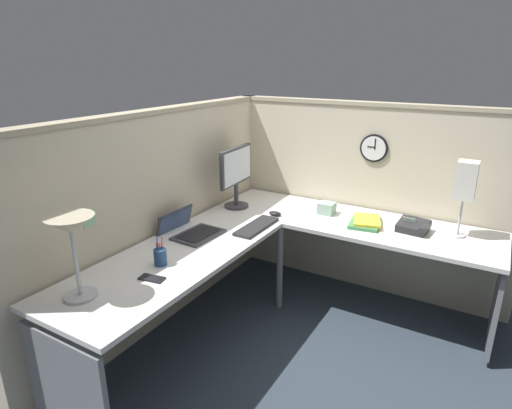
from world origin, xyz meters
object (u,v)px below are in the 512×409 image
monitor (236,173)px  pen_cup (160,257)px  laptop (188,230)px  desk_lamp_paper (466,183)px  cell_phone (152,278)px  tissue_box (327,208)px  desk_lamp_dome (71,232)px  keyboard (257,226)px  wall_clock (374,148)px  book_stack (366,222)px  office_phone (414,227)px  computer_mouse (275,214)px

monitor → pen_cup: size_ratio=2.78×
laptop → desk_lamp_paper: desk_lamp_paper is taller
cell_phone → tissue_box: size_ratio=1.20×
pen_cup → desk_lamp_paper: desk_lamp_paper is taller
desk_lamp_dome → cell_phone: size_ratio=3.09×
keyboard → wall_clock: wall_clock is taller
monitor → wall_clock: wall_clock is taller
keyboard → pen_cup: bearing=165.6°
monitor → laptop: (-0.65, -0.01, -0.27)m
keyboard → tissue_box: size_ratio=3.58×
book_stack → desk_lamp_dome: bearing=150.8°
desk_lamp_paper → wall_clock: 0.76m
tissue_box → keyboard: bearing=148.9°
pen_cup → office_phone: (1.30, -1.20, -0.02)m
laptop → wall_clock: 1.58m
keyboard → pen_cup: 0.82m
desk_lamp_paper → pen_cup: bearing=132.9°
book_stack → cell_phone: bearing=151.0°
desk_lamp_paper → tissue_box: desk_lamp_paper is taller
wall_clock → pen_cup: bearing=154.6°
computer_mouse → cell_phone: computer_mouse is taller
laptop → computer_mouse: laptop is taller
monitor → wall_clock: (0.53, -0.96, 0.21)m
computer_mouse → wall_clock: (0.55, -0.58, 0.48)m
computer_mouse → pen_cup: pen_cup is taller
laptop → pen_cup: pen_cup is taller
book_stack → tissue_box: 0.35m
office_phone → desk_lamp_dome: bearing=143.7°
tissue_box → wall_clock: wall_clock is taller
keyboard → office_phone: bearing=-63.4°
book_stack → desk_lamp_paper: 0.72m
cell_phone → office_phone: bearing=-47.0°
computer_mouse → tissue_box: bearing=-53.1°
desk_lamp_dome → office_phone: 2.24m
computer_mouse → wall_clock: size_ratio=0.47×
laptop → book_stack: (0.79, -1.04, -0.00)m
desk_lamp_dome → book_stack: 2.03m
laptop → office_phone: 1.61m
laptop → office_phone: (0.83, -1.37, 0.01)m
computer_mouse → tissue_box: (0.25, -0.33, 0.03)m
computer_mouse → cell_phone: bearing=174.6°
cell_phone → laptop: bearing=12.2°
office_phone → monitor: bearing=97.7°
laptop → wall_clock: wall_clock is taller
monitor → desk_lamp_dome: 1.60m
keyboard → desk_lamp_dome: size_ratio=0.97×
pen_cup → office_phone: pen_cup is taller
wall_clock → desk_lamp_paper: bearing=-110.8°
pen_cup → wall_clock: (1.64, -0.78, 0.45)m
tissue_box → wall_clock: bearing=-39.8°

